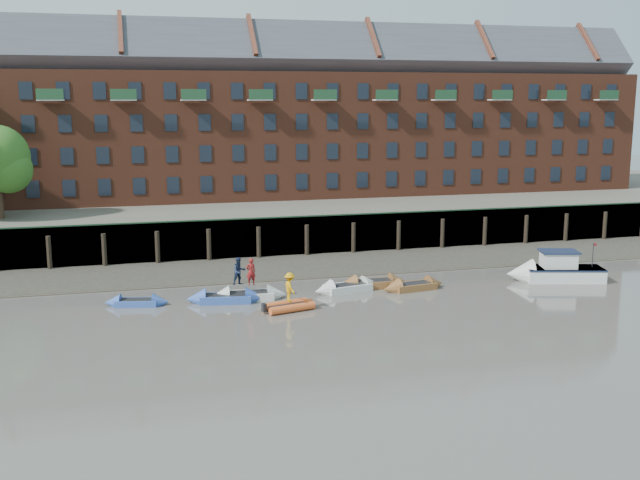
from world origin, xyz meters
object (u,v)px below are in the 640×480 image
object	(u,v)px
rowboat_5	(373,284)
rib_tender	(290,306)
rowboat_2	(226,298)
rowboat_1	(137,302)
person_rower_a	(251,272)
motor_launch	(548,271)
rowboat_6	(414,286)
person_rib_crew	(290,287)
person_rower_b	(239,271)
rowboat_3	(248,296)
rowboat_4	(348,288)

from	to	relation	value
rowboat_5	rib_tender	xyz separation A→B (m)	(-6.70, -4.01, -0.01)
rowboat_2	rowboat_5	distance (m)	10.39
rowboat_1	person_rower_a	distance (m)	7.38
rowboat_1	motor_launch	distance (m)	28.45
rowboat_6	person_rib_crew	distance (m)	9.65
rowboat_5	person_rib_crew	size ratio (longest dim) A/B	2.73
person_rower_b	rowboat_3	bearing A→B (deg)	-34.55
rowboat_2	person_rower_a	xyz separation A→B (m)	(1.68, 0.21, 1.59)
rowboat_1	person_rib_crew	bearing A→B (deg)	-9.15
rowboat_3	rowboat_4	world-z (taller)	rowboat_3
rowboat_1	rowboat_4	world-z (taller)	rowboat_4
rowboat_2	rowboat_3	bearing A→B (deg)	18.48
person_rib_crew	rowboat_2	bearing A→B (deg)	42.38
person_rib_crew	person_rower_a	bearing A→B (deg)	22.68
rowboat_1	person_rib_crew	distance (m)	9.78
rowboat_1	rowboat_4	bearing A→B (deg)	11.62
rowboat_6	person_rower_b	distance (m)	11.92
rowboat_1	rowboat_6	distance (m)	18.27
rowboat_5	motor_launch	bearing A→B (deg)	-4.70
rowboat_4	person_rower_a	size ratio (longest dim) A/B	2.89
rowboat_3	person_rib_crew	xyz separation A→B (m)	(2.08, -3.06, 1.18)
person_rower_b	person_rib_crew	distance (m)	4.18
rowboat_5	rib_tender	size ratio (longest dim) A/B	1.49
rowboat_2	rowboat_4	distance (m)	8.33
person_rower_a	rowboat_1	bearing A→B (deg)	-13.04
rowboat_1	person_rower_b	size ratio (longest dim) A/B	2.29
rowboat_4	rowboat_6	bearing A→B (deg)	-20.88
rowboat_3	motor_launch	distance (m)	21.44
motor_launch	person_rower_b	distance (m)	22.01
rowboat_6	person_rib_crew	size ratio (longest dim) A/B	2.61
rowboat_1	rib_tender	world-z (taller)	rowboat_1
rowboat_3	person_rib_crew	world-z (taller)	person_rib_crew
motor_launch	person_rower_a	xyz separation A→B (m)	(-21.25, 0.32, 1.14)
rowboat_6	person_rower_b	bearing A→B (deg)	168.28
rowboat_1	rib_tender	size ratio (longest dim) A/B	1.24
rowboat_6	rowboat_5	bearing A→B (deg)	142.20
rowboat_5	rowboat_6	size ratio (longest dim) A/B	1.05
person_rower_b	rowboat_5	bearing A→B (deg)	-11.92
rowboat_3	rowboat_4	xyz separation A→B (m)	(6.80, 0.39, -0.00)
rowboat_1	rowboat_6	size ratio (longest dim) A/B	0.87
rowboat_3	person_rower_b	world-z (taller)	person_rower_b
rowboat_6	person_rower_a	distance (m)	11.20
rowboat_1	motor_launch	size ratio (longest dim) A/B	0.58
rowboat_1	rowboat_4	size ratio (longest dim) A/B	0.82
person_rower_a	rowboat_5	bearing A→B (deg)	177.26
rib_tender	person_rower_a	distance (m)	3.87
rowboat_4	person_rib_crew	size ratio (longest dim) A/B	2.78
rib_tender	person_rib_crew	xyz separation A→B (m)	(-0.03, -0.05, 1.19)
rowboat_3	person_rib_crew	bearing A→B (deg)	-51.58
rowboat_5	rowboat_6	bearing A→B (deg)	-26.98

